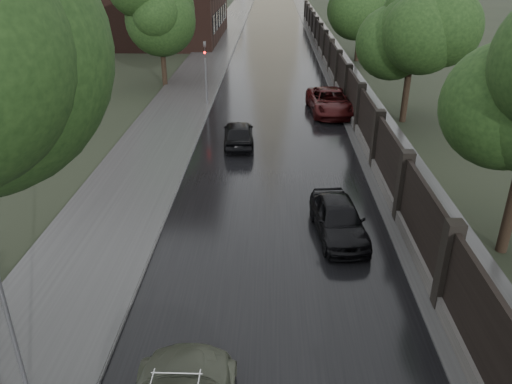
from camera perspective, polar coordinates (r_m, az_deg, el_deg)
name	(u,v)px	position (r m, az deg, el deg)	size (l,w,h in m)	color
fence_right	(335,68)	(39.38, 8.98, 13.85)	(0.45, 75.72, 2.70)	#383533
tree_left_far	(159,11)	(37.29, -10.98, 19.65)	(4.25, 4.25, 7.39)	black
tree_right_b	(414,33)	(29.56, 17.60, 16.90)	(4.08, 4.08, 7.01)	black
tree_right_c	(361,3)	(47.07, 11.93, 20.39)	(4.08, 4.08, 7.01)	black
lamp_post	(4,302)	(11.25, -26.88, -11.12)	(0.25, 0.12, 5.11)	#59595E
traffic_light	(206,68)	(32.20, -5.78, 13.93)	(0.16, 0.32, 4.00)	#59595E
hatchback_left	(239,133)	(25.44, -2.00, 6.73)	(1.50, 3.72, 1.27)	black
car_right_near	(339,219)	(17.35, 9.43, -3.01)	(1.57, 3.90, 1.33)	black
car_right_far	(330,102)	(31.11, 8.45, 10.19)	(2.39, 5.19, 1.44)	#330B0B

